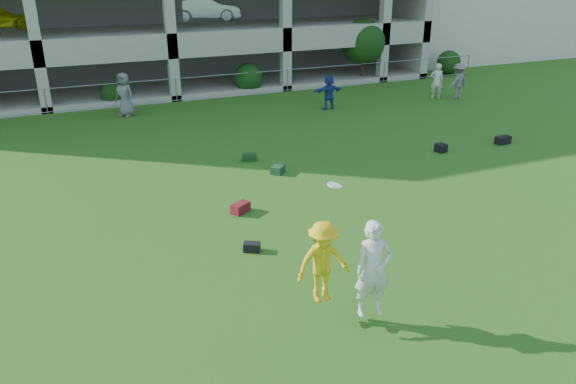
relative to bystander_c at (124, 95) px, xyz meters
name	(u,v)px	position (x,y,z in m)	size (l,w,h in m)	color
ground	(378,298)	(2.70, -17.21, -0.98)	(100.00, 100.00, 0.00)	#235114
bystander_c	(124,95)	(0.00, 0.00, 0.00)	(0.95, 0.62, 1.95)	slate
bystander_d	(329,92)	(9.01, -2.45, -0.17)	(1.49, 0.47, 1.61)	navy
bystander_e	(437,81)	(15.00, -2.66, -0.09)	(0.65, 0.43, 1.78)	silver
bystander_f	(458,81)	(15.98, -3.09, -0.08)	(1.15, 0.66, 1.78)	slate
bag_red_a	(241,208)	(1.41, -11.97, -0.84)	(0.55, 0.30, 0.28)	#5C120F
bag_black_b	(252,247)	(0.95, -14.22, -0.87)	(0.40, 0.25, 0.22)	black
bag_green_c	(278,169)	(3.56, -9.48, -0.85)	(0.50, 0.35, 0.26)	#143921
crate_d	(441,148)	(9.94, -9.79, -0.83)	(0.35, 0.35, 0.30)	black
bag_black_e	(503,140)	(12.75, -9.92, -0.83)	(0.60, 0.30, 0.30)	black
bag_green_g	(249,157)	(3.10, -7.94, -0.85)	(0.50, 0.30, 0.25)	#163413
frisbee_contest	(341,265)	(1.56, -17.60, 0.30)	(1.70, 1.15, 2.65)	gold
fence	(176,90)	(2.70, 1.79, -0.36)	(36.06, 0.06, 1.20)	gray
shrub_row	(258,63)	(7.29, 2.50, 0.53)	(34.38, 2.52, 3.50)	#163D11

